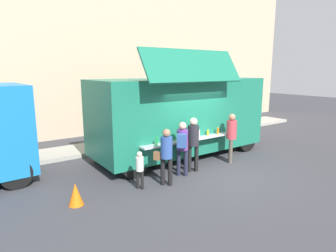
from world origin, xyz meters
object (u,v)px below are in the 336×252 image
Objects in this scene: traffic_cone_orange at (76,194)px; customer_front_ordering at (193,140)px; food_truck_main at (180,114)px; trash_bin at (216,122)px; child_near_queue at (140,167)px; customer_extra_browsing at (231,133)px; customer_rear_waiting at (166,152)px; customer_mid_with_backpack at (182,144)px.

customer_front_ordering is (3.84, 0.19, 0.77)m from traffic_cone_orange.
food_truck_main is 5.13m from traffic_cone_orange.
food_truck_main reaches higher than customer_front_ordering.
child_near_queue is (-7.08, -4.24, 0.14)m from trash_bin.
food_truck_main is 3.75× the size of customer_extra_browsing.
customer_front_ordering is at bearing 47.51° from customer_extra_browsing.
customer_rear_waiting is 0.83m from child_near_queue.
trash_bin is 0.59× the size of customer_mid_with_backpack.
customer_rear_waiting is (2.50, -0.24, 0.70)m from traffic_cone_orange.
customer_mid_with_backpack is 1.04× the size of customer_rear_waiting.
customer_rear_waiting is (-2.09, -2.10, -0.63)m from food_truck_main.
customer_front_ordering is at bearing -33.59° from customer_mid_with_backpack.
food_truck_main is at bearing -151.33° from trash_bin.
traffic_cone_orange is 5.63m from customer_extra_browsing.
child_near_queue is at bearing -1.73° from traffic_cone_orange.
customer_mid_with_backpack is (-1.28, -1.81, -0.56)m from food_truck_main.
customer_extra_browsing is 3.85m from child_near_queue.
trash_bin reaches higher than traffic_cone_orange.
trash_bin is 7.74m from customer_rear_waiting.
child_near_queue reaches higher than trash_bin.
food_truck_main is 6.11× the size of child_near_queue.
customer_extra_browsing reaches higher than child_near_queue.
trash_bin is at bearing -80.20° from customer_extra_browsing.
food_truck_main is 4.00× the size of customer_rear_waiting.
customer_front_ordering reaches higher than child_near_queue.
child_near_queue reaches higher than traffic_cone_orange.
customer_extra_browsing is (3.08, 0.39, 0.07)m from customer_rear_waiting.
customer_front_ordering reaches higher than trash_bin.
food_truck_main is 3.55m from child_near_queue.
customer_extra_browsing is (5.58, 0.15, 0.77)m from traffic_cone_orange.
child_near_queue is at bearing 121.29° from customer_front_ordering.
customer_rear_waiting is 0.94× the size of customer_extra_browsing.
customer_mid_with_backpack is 1.60m from child_near_queue.
food_truck_main is 4.96m from trash_bin.
food_truck_main is 2.29m from customer_mid_with_backpack.
customer_front_ordering is 2.13m from child_near_queue.
customer_extra_browsing is (2.27, 0.10, 0.00)m from customer_mid_with_backpack.
child_near_queue is at bearing 135.68° from customer_mid_with_backpack.
customer_mid_with_backpack is at bearing 0.85° from traffic_cone_orange.
child_near_queue is (-3.82, -0.20, -0.40)m from customer_extra_browsing.
customer_rear_waiting is at bearing 55.97° from customer_extra_browsing.
customer_extra_browsing is at bearing -128.92° from trash_bin.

